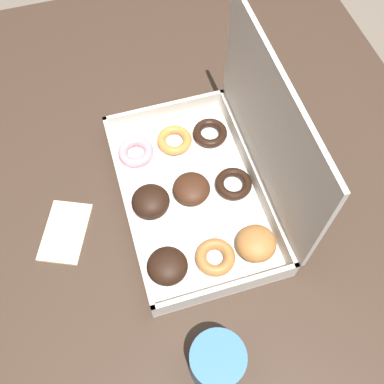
{
  "coord_description": "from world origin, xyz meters",
  "views": [
    {
      "loc": [
        0.45,
        -0.15,
        1.5
      ],
      "look_at": [
        0.06,
        -0.03,
        0.76
      ],
      "focal_mm": 42.0,
      "sensor_mm": 36.0,
      "label": 1
    }
  ],
  "objects": [
    {
      "name": "dining_table",
      "position": [
        0.0,
        0.0,
        0.65
      ],
      "size": [
        1.18,
        0.99,
        0.74
      ],
      "color": "#38281E",
      "rests_on": "ground_plane"
    },
    {
      "name": "coffee_mug",
      "position": [
        0.36,
        -0.08,
        0.78
      ],
      "size": [
        0.08,
        0.08,
        0.08
      ],
      "color": "teal",
      "rests_on": "dining_table"
    },
    {
      "name": "ground_plane",
      "position": [
        0.0,
        0.0,
        0.0
      ],
      "size": [
        8.0,
        8.0,
        0.0
      ],
      "primitive_type": "plane",
      "color": "#6B6054"
    },
    {
      "name": "paper_napkin",
      "position": [
        0.06,
        -0.28,
        0.74
      ],
      "size": [
        0.14,
        0.12,
        0.01
      ],
      "color": "beige",
      "rests_on": "dining_table"
    },
    {
      "name": "donut_box",
      "position": [
        0.07,
        -0.0,
        0.8
      ],
      "size": [
        0.4,
        0.26,
        0.3
      ],
      "color": "silver",
      "rests_on": "dining_table"
    }
  ]
}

